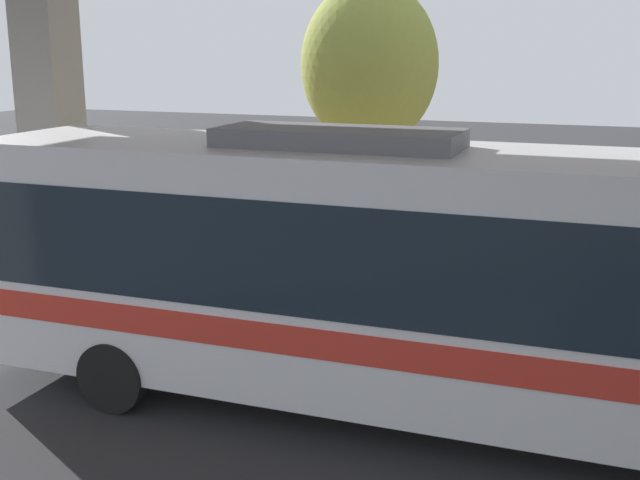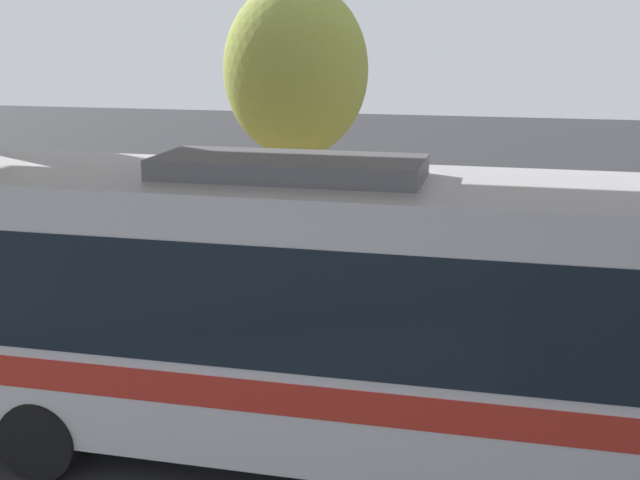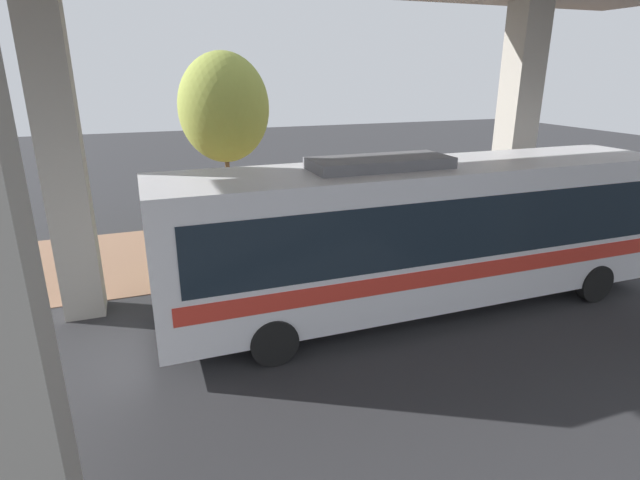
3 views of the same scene
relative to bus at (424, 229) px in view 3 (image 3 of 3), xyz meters
The scene contains 8 objects.
ground_plane 4.11m from the bus, 153.33° to the right, with size 80.00×80.00×0.00m, color #2D2D30.
sidewalk_strip 6.70m from the bus, 165.55° to the right, with size 6.00×40.00×0.02m.
bus is the anchor object (origin of this frame).
fire_hydrant 4.10m from the bus, behind, with size 0.38×0.18×1.06m.
planter_front 6.48m from the bus, 126.16° to the right, with size 1.47×1.47×1.93m.
planter_middle 5.70m from the bus, 143.22° to the right, with size 1.06×1.06×1.61m.
planter_back 5.66m from the bus, 168.93° to the right, with size 1.32×1.32×1.64m.
street_tree_near 8.97m from the bus, 157.76° to the right, with size 3.12×3.12×6.36m.
Camera 3 is at (13.01, -4.71, 5.67)m, focal length 28.00 mm.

